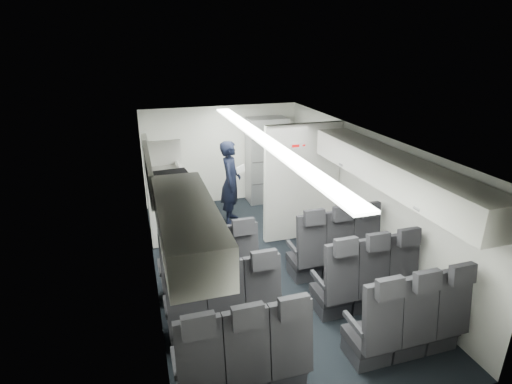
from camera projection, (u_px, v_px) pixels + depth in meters
cabin_shell at (264, 202)px, 6.13m from camera, size 3.41×6.01×2.16m
seat_row_front at (274, 261)px, 5.91m from camera, size 3.33×0.56×1.24m
seat_row_mid at (298, 295)px, 5.10m from camera, size 3.33×0.56×1.24m
seat_row_rear at (330, 343)px, 4.30m from camera, size 3.33×0.56×1.24m
overhead_bin_left_rear at (187, 225)px, 3.69m from camera, size 0.53×1.80×0.40m
overhead_bin_left_front_open at (166, 179)px, 5.29m from camera, size 0.64×1.70×0.72m
overhead_bin_right_rear at (438, 193)px, 4.46m from camera, size 0.53×1.80×0.40m
overhead_bin_right_front at (357, 153)px, 6.02m from camera, size 0.53×1.70×0.40m
bulkhead_partition at (302, 182)px, 7.12m from camera, size 1.40×0.15×2.13m
galley_unit at (266, 160)px, 8.88m from camera, size 0.85×0.52×1.90m
boarding_door at (150, 190)px, 7.12m from camera, size 0.12×1.27×1.86m
flight_attendant at (231, 182)px, 7.85m from camera, size 0.59×0.71×1.67m
carry_on_bag at (171, 182)px, 5.04m from camera, size 0.45×0.34×0.26m
papers at (240, 169)px, 7.76m from camera, size 0.19×0.08×0.14m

